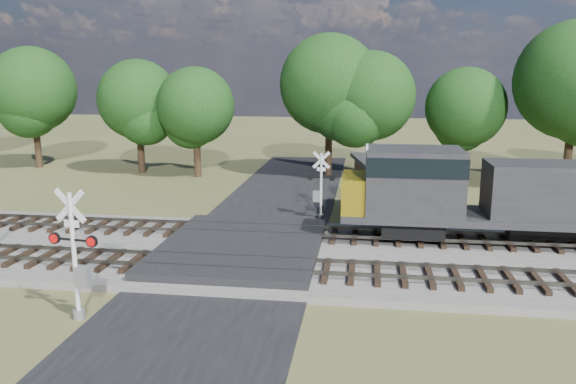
# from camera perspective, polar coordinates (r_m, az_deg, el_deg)

# --- Properties ---
(ground) EXTENTS (160.00, 160.00, 0.00)m
(ground) POSITION_cam_1_polar(r_m,az_deg,el_deg) (25.01, -5.01, -6.79)
(ground) COLOR #4B512B
(ground) RESTS_ON ground
(ballast_bed) EXTENTS (140.00, 10.00, 0.30)m
(ballast_bed) POSITION_cam_1_polar(r_m,az_deg,el_deg) (25.25, 18.13, -6.83)
(ballast_bed) COLOR gray
(ballast_bed) RESTS_ON ground
(road) EXTENTS (7.00, 60.00, 0.08)m
(road) POSITION_cam_1_polar(r_m,az_deg,el_deg) (25.00, -5.01, -6.71)
(road) COLOR black
(road) RESTS_ON ground
(crossing_panel) EXTENTS (7.00, 9.00, 0.62)m
(crossing_panel) POSITION_cam_1_polar(r_m,az_deg,el_deg) (25.38, -4.77, -5.76)
(crossing_panel) COLOR #262628
(crossing_panel) RESTS_ON ground
(track_near) EXTENTS (140.00, 2.60, 0.33)m
(track_near) POSITION_cam_1_polar(r_m,az_deg,el_deg) (22.51, 1.66, -7.81)
(track_near) COLOR black
(track_near) RESTS_ON ballast_bed
(track_far) EXTENTS (140.00, 2.60, 0.33)m
(track_far) POSITION_cam_1_polar(r_m,az_deg,el_deg) (27.24, 2.83, -4.26)
(track_far) COLOR black
(track_far) RESTS_ON ballast_bed
(crossing_signal_near) EXTENTS (1.79, 0.42, 4.45)m
(crossing_signal_near) POSITION_cam_1_polar(r_m,az_deg,el_deg) (19.74, -20.59, -7.09)
(crossing_signal_near) COLOR silver
(crossing_signal_near) RESTS_ON ground
(crossing_signal_far) EXTENTS (1.55, 0.34, 3.85)m
(crossing_signal_far) POSITION_cam_1_polar(r_m,az_deg,el_deg) (31.15, 3.23, 0.07)
(crossing_signal_far) COLOR silver
(crossing_signal_far) RESTS_ON ground
(equipment_shed) EXTENTS (5.84, 5.84, 3.40)m
(equipment_shed) POSITION_cam_1_polar(r_m,az_deg,el_deg) (32.04, 11.39, 0.40)
(equipment_shed) COLOR #3F251B
(equipment_shed) RESTS_ON ground
(treeline) EXTENTS (85.32, 12.13, 11.59)m
(treeline) POSITION_cam_1_polar(r_m,az_deg,el_deg) (43.74, 7.75, 10.08)
(treeline) COLOR black
(treeline) RESTS_ON ground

